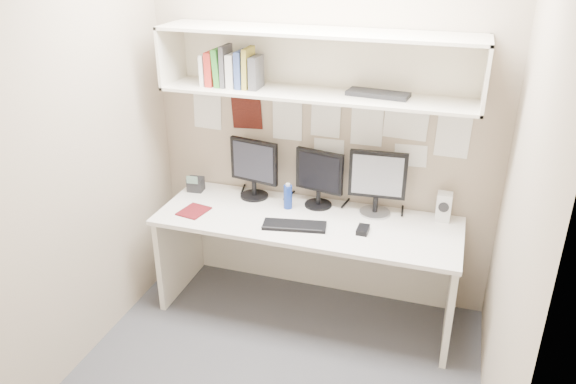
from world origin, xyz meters
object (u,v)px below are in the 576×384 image
(desk_phone, at_px, (196,184))
(desk, at_px, (307,265))
(keyboard, at_px, (294,226))
(monitor_right, at_px, (377,180))
(maroon_notebook, at_px, (194,211))
(monitor_left, at_px, (254,166))
(monitor_center, at_px, (319,176))
(speaker, at_px, (444,207))

(desk_phone, bearing_deg, desk, -16.63)
(keyboard, bearing_deg, desk, 60.66)
(monitor_right, bearing_deg, maroon_notebook, -166.90)
(monitor_left, bearing_deg, desk, -15.12)
(desk, xyz_separation_m, keyboard, (-0.05, -0.14, 0.37))
(monitor_center, height_order, maroon_notebook, monitor_center)
(monitor_center, distance_m, keyboard, 0.42)
(keyboard, bearing_deg, monitor_right, 27.42)
(monitor_right, bearing_deg, desk_phone, 177.91)
(monitor_right, bearing_deg, monitor_left, 176.03)
(maroon_notebook, bearing_deg, monitor_left, 60.11)
(keyboard, height_order, maroon_notebook, keyboard)
(desk, relative_size, monitor_center, 5.01)
(monitor_left, height_order, monitor_right, monitor_right)
(monitor_center, distance_m, monitor_right, 0.39)
(desk_phone, bearing_deg, speaker, -2.96)
(speaker, height_order, desk_phone, speaker)
(monitor_right, xyz_separation_m, desk_phone, (-1.31, -0.04, -0.19))
(monitor_right, relative_size, keyboard, 1.08)
(keyboard, bearing_deg, monitor_center, 69.30)
(monitor_left, bearing_deg, keyboard, -30.61)
(desk, bearing_deg, desk_phone, 168.91)
(desk, distance_m, monitor_right, 0.76)
(monitor_center, bearing_deg, maroon_notebook, -143.47)
(monitor_left, xyz_separation_m, maroon_notebook, (-0.30, -0.36, -0.23))
(keyboard, bearing_deg, maroon_notebook, 169.68)
(monitor_right, distance_m, keyboard, 0.63)
(monitor_right, bearing_deg, monitor_center, 176.02)
(desk, height_order, monitor_right, monitor_right)
(monitor_left, relative_size, monitor_right, 0.97)
(monitor_left, relative_size, maroon_notebook, 2.12)
(monitor_right, height_order, keyboard, monitor_right)
(monitor_center, bearing_deg, speaker, 14.14)
(keyboard, distance_m, maroon_notebook, 0.71)
(desk, bearing_deg, speaker, 16.69)
(desk_phone, bearing_deg, monitor_left, -0.02)
(speaker, xyz_separation_m, desk_phone, (-1.75, -0.08, -0.04))
(monitor_left, xyz_separation_m, monitor_right, (0.87, -0.00, 0.01))
(monitor_left, height_order, keyboard, monitor_left)
(monitor_center, height_order, speaker, monitor_center)
(desk, relative_size, keyboard, 4.93)
(monitor_center, xyz_separation_m, keyboard, (-0.06, -0.36, -0.21))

